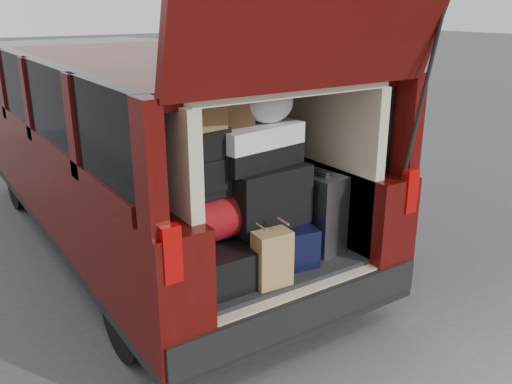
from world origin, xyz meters
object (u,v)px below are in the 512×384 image
backpack (203,163)px  red_duffel (215,218)px  navy_hardshell (267,239)px  silver_roller (318,212)px  kraft_bag (272,258)px  black_hardshell (211,260)px  twotone_duffel (255,145)px  black_soft_case (265,196)px

backpack → red_duffel: bearing=-19.9°
backpack → navy_hardshell: bearing=-3.3°
navy_hardshell → silver_roller: bearing=-2.2°
navy_hardshell → red_duffel: size_ratio=1.36×
kraft_bag → red_duffel: size_ratio=0.80×
silver_roller → red_duffel: 0.80m
black_hardshell → backpack: size_ratio=1.43×
silver_roller → backpack: bearing=169.6°
backpack → twotone_duffel: size_ratio=0.71×
kraft_bag → twotone_duffel: bearing=76.4°
silver_roller → twotone_duffel: size_ratio=0.92×
kraft_bag → twotone_duffel: (0.12, 0.36, 0.61)m
kraft_bag → red_duffel: red_duffel is taller
silver_roller → kraft_bag: (-0.57, -0.26, -0.10)m
black_hardshell → black_soft_case: black_soft_case is taller
silver_roller → backpack: 0.97m
navy_hardshell → backpack: bearing=-169.8°
red_duffel → twotone_duffel: size_ratio=0.74×
silver_roller → twotone_duffel: (-0.46, 0.10, 0.52)m
black_soft_case → kraft_bag: bearing=-121.5°
silver_roller → kraft_bag: size_ratio=1.56×
kraft_bag → twotone_duffel: 0.72m
black_hardshell → silver_roller: size_ratio=1.12×
black_hardshell → black_soft_case: bearing=3.7°
red_duffel → navy_hardshell: bearing=-0.2°
red_duffel → backpack: size_ratio=1.03×
silver_roller → backpack: backpack is taller
black_soft_case → backpack: (-0.43, 0.02, 0.28)m
black_hardshell → navy_hardshell: 0.46m
backpack → twotone_duffel: bearing=1.0°
black_hardshell → red_duffel: (0.05, 0.03, 0.26)m
navy_hardshell → backpack: backpack is taller
navy_hardshell → black_soft_case: bearing=-134.0°
black_hardshell → kraft_bag: bearing=-46.4°
twotone_duffel → kraft_bag: bearing=-116.7°
navy_hardshell → kraft_bag: (-0.20, -0.33, 0.04)m
kraft_bag → black_soft_case: size_ratio=0.64×
navy_hardshell → backpack: (-0.47, -0.01, 0.61)m
navy_hardshell → twotone_duffel: bearing=169.2°
red_duffel → twotone_duffel: 0.52m
black_hardshell → twotone_duffel: size_ratio=1.02×
kraft_bag → backpack: backpack is taller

